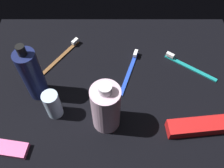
% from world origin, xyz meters
% --- Properties ---
extents(ground_plane, '(0.84, 0.64, 0.01)m').
position_xyz_m(ground_plane, '(0.00, 0.00, -0.01)').
color(ground_plane, black).
extents(lotion_bottle, '(0.06, 0.06, 0.20)m').
position_xyz_m(lotion_bottle, '(-0.22, -0.01, 0.09)').
color(lotion_bottle, '#171E4B').
rests_on(lotion_bottle, ground_plane).
extents(bodywash_bottle, '(0.07, 0.07, 0.18)m').
position_xyz_m(bodywash_bottle, '(-0.02, -0.11, 0.08)').
color(bodywash_bottle, silver).
rests_on(bodywash_bottle, ground_plane).
extents(deodorant_stick, '(0.04, 0.04, 0.09)m').
position_xyz_m(deodorant_stick, '(-0.16, -0.08, 0.05)').
color(deodorant_stick, silver).
rests_on(deodorant_stick, ground_plane).
extents(toothbrush_blue, '(0.07, 0.17, 0.02)m').
position_xyz_m(toothbrush_blue, '(0.06, 0.07, 0.01)').
color(toothbrush_blue, blue).
rests_on(toothbrush_blue, ground_plane).
extents(toothbrush_brown, '(0.11, 0.15, 0.02)m').
position_xyz_m(toothbrush_brown, '(-0.16, 0.14, 0.01)').
color(toothbrush_brown, brown).
rests_on(toothbrush_brown, ground_plane).
extents(toothbrush_teal, '(0.15, 0.11, 0.02)m').
position_xyz_m(toothbrush_teal, '(0.24, 0.09, 0.01)').
color(toothbrush_teal, teal).
rests_on(toothbrush_teal, ground_plane).
extents(toothpaste_box_red, '(0.18, 0.06, 0.03)m').
position_xyz_m(toothpaste_box_red, '(0.24, -0.13, 0.02)').
color(toothpaste_box_red, red).
rests_on(toothpaste_box_red, ground_plane).
extents(snack_bar_pink, '(0.11, 0.05, 0.01)m').
position_xyz_m(snack_bar_pink, '(-0.27, -0.19, 0.01)').
color(snack_bar_pink, '#E55999').
rests_on(snack_bar_pink, ground_plane).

